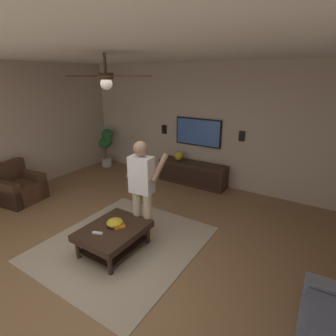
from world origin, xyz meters
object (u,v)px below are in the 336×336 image
at_px(book, 119,225).
at_px(wall_speaker_right, 164,129).
at_px(tv, 198,132).
at_px(armchair, 18,188).
at_px(vase_round, 179,156).
at_px(media_console, 192,173).
at_px(remote_white, 97,233).
at_px(wall_speaker_left, 242,136).
at_px(person_standing, 142,185).
at_px(potted_plant_tall, 106,142).
at_px(ceiling_fan, 106,78).
at_px(bowl, 115,223).
at_px(coffee_table, 114,234).

height_order(book, wall_speaker_right, wall_speaker_right).
bearing_deg(book, tv, 129.00).
bearing_deg(armchair, vase_round, 43.19).
bearing_deg(media_console, remote_white, 2.80).
xyz_separation_m(armchair, remote_white, (-0.41, -2.86, 0.13)).
bearing_deg(armchair, wall_speaker_left, 31.62).
distance_m(tv, book, 3.28).
xyz_separation_m(person_standing, potted_plant_tall, (2.30, 3.11, -0.21)).
distance_m(potted_plant_tall, vase_round, 2.33).
bearing_deg(vase_round, book, -167.08).
xyz_separation_m(media_console, potted_plant_tall, (-0.15, 2.72, 0.45)).
bearing_deg(wall_speaker_right, ceiling_fan, -160.13).
distance_m(bowl, wall_speaker_left, 3.41).
xyz_separation_m(bowl, wall_speaker_left, (3.20, -0.84, 0.83)).
xyz_separation_m(vase_round, ceiling_fan, (-2.81, -0.51, 1.86)).
bearing_deg(person_standing, vase_round, 11.76).
bearing_deg(book, media_console, 129.41).
distance_m(potted_plant_tall, ceiling_fan, 4.28).
height_order(book, wall_speaker_left, wall_speaker_left).
bearing_deg(tv, wall_speaker_left, 90.71).
distance_m(media_console, potted_plant_tall, 2.76).
bearing_deg(potted_plant_tall, ceiling_fan, -133.03).
relative_size(person_standing, wall_speaker_left, 7.45).
relative_size(media_console, ceiling_fan, 1.43).
xyz_separation_m(wall_speaker_left, ceiling_fan, (-3.06, 0.95, 1.23)).
bearing_deg(potted_plant_tall, coffee_table, -133.91).
relative_size(armchair, wall_speaker_left, 4.13).
bearing_deg(book, wall_speaker_left, 110.04).
relative_size(media_console, wall_speaker_left, 7.73).
bearing_deg(armchair, book, -9.46).
bearing_deg(vase_round, remote_white, -170.31).
distance_m(armchair, wall_speaker_right, 3.65).
height_order(media_console, wall_speaker_left, wall_speaker_left).
bearing_deg(vase_round, media_console, -90.79).
xyz_separation_m(armchair, wall_speaker_right, (3.08, -1.71, 0.94)).
height_order(potted_plant_tall, vase_round, potted_plant_tall).
relative_size(potted_plant_tall, remote_white, 7.39).
relative_size(armchair, coffee_table, 0.91).
height_order(bowl, wall_speaker_right, wall_speaker_right).
xyz_separation_m(bowl, remote_white, (-0.29, 0.06, -0.04)).
relative_size(armchair, bowl, 3.69).
bearing_deg(person_standing, armchair, 90.89).
height_order(tv, book, tv).
relative_size(bowl, vase_round, 1.12).
distance_m(media_console, tv, 1.01).
height_order(coffee_table, media_console, media_console).
height_order(person_standing, ceiling_fan, ceiling_fan).
distance_m(coffee_table, wall_speaker_left, 3.50).
distance_m(media_console, vase_round, 0.55).
height_order(coffee_table, wall_speaker_right, wall_speaker_right).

